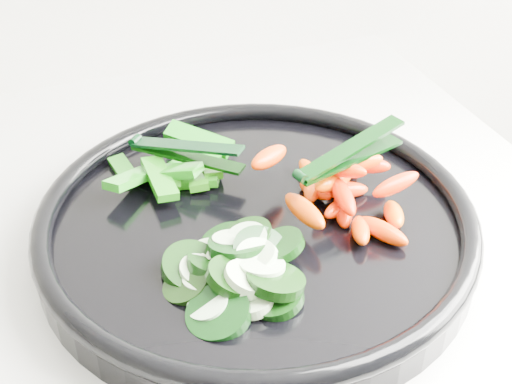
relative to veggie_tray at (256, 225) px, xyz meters
name	(u,v)px	position (x,y,z in m)	size (l,w,h in m)	color
veggie_tray	(256,225)	(0.00, 0.00, 0.00)	(0.40, 0.40, 0.04)	black
cucumber_pile	(232,268)	(-0.04, -0.06, 0.01)	(0.13, 0.14, 0.04)	black
carrot_pile	(340,187)	(0.08, 0.00, 0.02)	(0.14, 0.15, 0.05)	red
pepper_pile	(176,169)	(-0.05, 0.09, 0.01)	(0.13, 0.11, 0.04)	#22710A
tong_carrot	(347,155)	(0.08, 0.00, 0.05)	(0.11, 0.05, 0.02)	black
tong_pepper	(184,151)	(-0.04, 0.09, 0.03)	(0.09, 0.09, 0.02)	black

